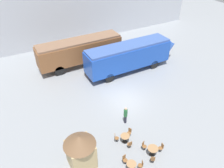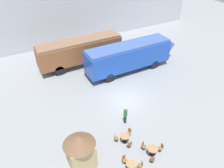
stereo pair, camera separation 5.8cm
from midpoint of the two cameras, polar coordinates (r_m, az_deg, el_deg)
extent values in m
plane|color=gray|center=(22.89, 3.44, -3.82)|extent=(80.00, 80.00, 0.00)
cube|color=#B2B7C1|center=(33.75, -11.19, 17.58)|extent=(44.00, 0.15, 9.00)
cube|color=brown|center=(28.01, -8.42, 8.60)|extent=(10.66, 2.49, 2.43)
cube|color=brown|center=(27.45, -8.66, 11.09)|extent=(10.45, 2.29, 0.24)
cylinder|color=black|center=(28.81, -1.37, 6.64)|extent=(1.21, 0.12, 1.21)
cylinder|color=black|center=(30.70, -3.44, 8.50)|extent=(1.21, 0.12, 1.21)
cylinder|color=black|center=(26.90, -13.56, 3.33)|extent=(1.21, 0.12, 1.21)
cylinder|color=black|center=(28.91, -14.97, 5.49)|extent=(1.21, 0.12, 1.21)
cube|color=blue|center=(26.54, 4.20, 7.26)|extent=(10.66, 2.60, 2.56)
cone|color=blue|center=(30.13, 14.60, 9.76)|extent=(2.00, 2.43, 2.43)
cube|color=#3A579D|center=(25.92, 4.34, 9.99)|extent=(10.45, 2.39, 0.24)
cylinder|color=black|center=(28.07, 10.99, 4.98)|extent=(1.08, 0.12, 1.08)
cylinder|color=black|center=(29.75, 8.06, 7.13)|extent=(1.08, 0.12, 1.08)
cylinder|color=black|center=(24.96, -0.65, 1.52)|extent=(1.08, 0.12, 1.08)
cylinder|color=black|center=(26.84, -3.15, 4.11)|extent=(1.08, 0.12, 1.08)
cylinder|color=black|center=(18.79, 3.28, -14.83)|extent=(0.44, 0.44, 0.02)
cylinder|color=black|center=(18.52, 3.31, -14.14)|extent=(0.08, 0.08, 0.68)
cylinder|color=#9E754C|center=(18.25, 3.35, -13.41)|extent=(0.76, 0.76, 0.03)
cylinder|color=black|center=(18.25, 10.30, -17.66)|extent=(0.44, 0.44, 0.02)
cylinder|color=black|center=(17.96, 10.43, -16.95)|extent=(0.08, 0.08, 0.71)
cylinder|color=#9E754C|center=(17.68, 10.56, -16.21)|extent=(0.84, 0.84, 0.03)
cylinder|color=black|center=(16.95, 4.94, -20.79)|extent=(0.08, 0.08, 0.72)
cylinder|color=#9E754C|center=(16.65, 5.01, -20.07)|extent=(0.73, 0.73, 0.03)
cylinder|color=black|center=(18.28, 4.42, -15.86)|extent=(0.06, 0.06, 0.42)
cylinder|color=brown|center=(18.10, 4.45, -15.42)|extent=(0.36, 0.36, 0.03)
cube|color=brown|center=(17.85, 4.75, -15.29)|extent=(0.29, 0.04, 0.42)
cylinder|color=black|center=(19.04, 4.34, -13.10)|extent=(0.06, 0.06, 0.42)
cylinder|color=brown|center=(18.87, 4.37, -12.65)|extent=(0.36, 0.36, 0.03)
cube|color=brown|center=(18.80, 4.63, -11.89)|extent=(0.17, 0.27, 0.42)
cylinder|color=black|center=(18.63, 1.13, -14.40)|extent=(0.06, 0.06, 0.42)
cylinder|color=brown|center=(18.46, 1.14, -13.94)|extent=(0.36, 0.36, 0.03)
cube|color=brown|center=(18.29, 0.66, -13.47)|extent=(0.18, 0.27, 0.42)
cylinder|color=black|center=(17.66, 10.41, -19.12)|extent=(0.06, 0.06, 0.42)
cylinder|color=brown|center=(17.48, 10.49, -18.69)|extent=(0.36, 0.36, 0.03)
cube|color=brown|center=(17.21, 10.58, -18.65)|extent=(0.26, 0.20, 0.42)
cylinder|color=black|center=(18.38, 12.37, -16.48)|extent=(0.06, 0.06, 0.42)
cylinder|color=brown|center=(18.21, 12.46, -16.04)|extent=(0.36, 0.36, 0.03)
cube|color=brown|center=(18.10, 12.97, -15.42)|extent=(0.07, 0.29, 0.42)
cylinder|color=black|center=(18.27, 8.33, -16.27)|extent=(0.06, 0.06, 0.42)
cylinder|color=brown|center=(18.10, 8.39, -15.82)|extent=(0.36, 0.36, 0.03)
cube|color=brown|center=(17.97, 8.02, -15.16)|extent=(0.28, 0.15, 0.42)
cylinder|color=black|center=(17.21, 7.22, -20.77)|extent=(0.06, 0.06, 0.42)
cylinder|color=brown|center=(17.02, 7.28, -20.35)|extent=(0.36, 0.36, 0.03)
cube|color=brown|center=(16.87, 7.88, -19.83)|extent=(0.14, 0.28, 0.42)
cylinder|color=black|center=(17.36, 3.36, -19.70)|extent=(0.06, 0.06, 0.42)
cylinder|color=brown|center=(17.18, 3.38, -19.27)|extent=(0.36, 0.36, 0.03)
cube|color=brown|center=(17.06, 3.06, -18.51)|extent=(0.29, 0.09, 0.42)
cylinder|color=#262633|center=(20.03, 3.41, -9.15)|extent=(0.24, 0.24, 0.82)
cylinder|color=#266638|center=(19.49, 3.49, -7.53)|extent=(0.34, 0.34, 0.73)
sphere|color=tan|center=(19.17, 3.54, -6.47)|extent=(0.24, 0.24, 0.24)
cube|color=tan|center=(16.80, -8.21, -17.68)|extent=(1.80, 1.80, 2.20)
cone|color=brown|center=(15.63, -8.68, -14.36)|extent=(2.34, 2.34, 0.80)
camera|label=1|loc=(0.03, -90.08, -0.05)|focal=35.00mm
camera|label=2|loc=(0.03, 89.92, 0.05)|focal=35.00mm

